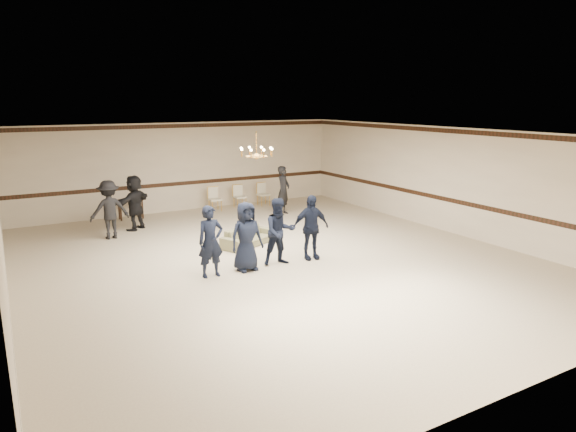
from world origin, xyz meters
The scene contains 16 objects.
room centered at (0.00, 0.00, 1.60)m, with size 12.01×14.01×3.21m.
chair_rail centered at (0.00, 6.99, 1.00)m, with size 12.00×0.02×0.14m, color black.
crown_molding centered at (0.00, 6.99, 3.08)m, with size 12.00×0.02×0.14m, color black.
chandelier centered at (0.00, 1.00, 2.88)m, with size 0.94×0.94×0.89m, color #C58D3F, non-canonical shape.
boy_a centered at (-1.87, -0.36, 0.83)m, with size 0.61×0.40×1.66m, color black.
boy_b centered at (-0.97, -0.36, 0.83)m, with size 0.81×0.53×1.66m, color black.
boy_c centered at (-0.07, -0.36, 0.83)m, with size 0.81×0.63×1.66m, color black.
boy_d centered at (0.83, -0.36, 0.83)m, with size 0.98×0.41×1.66m, color black.
settee centered at (-0.01, 1.57, 0.25)m, with size 1.70×0.66×0.50m, color #6C6A48.
adult_left centered at (-3.21, 4.23, 0.86)m, with size 1.11×0.64×1.73m, color black.
adult_mid centered at (-2.31, 4.93, 0.86)m, with size 1.60×0.51×1.73m, color black.
adult_right centered at (2.79, 4.53, 0.86)m, with size 0.63×0.41×1.73m, color black.
banquet_chair_left centered at (0.89, 6.28, 0.43)m, with size 0.42×0.42×0.86m, color beige, non-canonical shape.
banquet_chair_mid centered at (1.89, 6.28, 0.43)m, with size 0.42×0.42×0.86m, color beige, non-canonical shape.
banquet_chair_right centered at (2.89, 6.28, 0.43)m, with size 0.42×0.42×0.86m, color beige, non-canonical shape.
console_table centered at (-2.11, 6.48, 0.34)m, with size 0.82×0.34×0.69m, color black.
Camera 1 is at (-5.91, -10.95, 3.99)m, focal length 31.77 mm.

